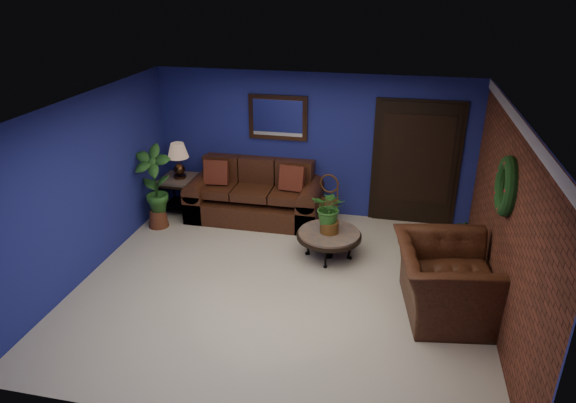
% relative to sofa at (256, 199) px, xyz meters
% --- Properties ---
extents(floor, '(5.50, 5.50, 0.00)m').
position_rel_sofa_xyz_m(floor, '(0.92, -2.09, -0.34)').
color(floor, beige).
rests_on(floor, ground).
extents(wall_back, '(5.50, 0.04, 2.50)m').
position_rel_sofa_xyz_m(wall_back, '(0.92, 0.41, 0.91)').
color(wall_back, navy).
rests_on(wall_back, ground).
extents(wall_left, '(0.04, 5.00, 2.50)m').
position_rel_sofa_xyz_m(wall_left, '(-1.83, -2.09, 0.91)').
color(wall_left, navy).
rests_on(wall_left, ground).
extents(wall_right_brick, '(0.04, 5.00, 2.50)m').
position_rel_sofa_xyz_m(wall_right_brick, '(3.67, -2.09, 0.91)').
color(wall_right_brick, brown).
rests_on(wall_right_brick, ground).
extents(ceiling, '(5.50, 5.00, 0.02)m').
position_rel_sofa_xyz_m(ceiling, '(0.92, -2.09, 2.16)').
color(ceiling, white).
rests_on(ceiling, wall_back).
extents(crown_molding, '(0.03, 5.00, 0.14)m').
position_rel_sofa_xyz_m(crown_molding, '(3.64, -2.09, 2.09)').
color(crown_molding, white).
rests_on(crown_molding, wall_right_brick).
extents(wall_mirror, '(1.02, 0.06, 0.77)m').
position_rel_sofa_xyz_m(wall_mirror, '(0.32, 0.37, 1.38)').
color(wall_mirror, '#402615').
rests_on(wall_mirror, wall_back).
extents(closet_door, '(1.44, 0.06, 2.18)m').
position_rel_sofa_xyz_m(closet_door, '(2.67, 0.38, 0.71)').
color(closet_door, black).
rests_on(closet_door, wall_back).
extents(wreath, '(0.16, 0.72, 0.72)m').
position_rel_sofa_xyz_m(wreath, '(3.61, -2.04, 1.36)').
color(wreath, black).
rests_on(wreath, wall_right_brick).
extents(sofa, '(2.29, 0.99, 1.03)m').
position_rel_sofa_xyz_m(sofa, '(0.00, 0.00, 0.00)').
color(sofa, '#482514').
rests_on(sofa, ground).
extents(coffee_table, '(0.98, 0.98, 0.42)m').
position_rel_sofa_xyz_m(coffee_table, '(1.46, -1.15, 0.02)').
color(coffee_table, '#504A46').
rests_on(coffee_table, ground).
extents(end_table, '(0.70, 0.70, 0.64)m').
position_rel_sofa_xyz_m(end_table, '(-1.38, -0.04, 0.15)').
color(end_table, '#504A46').
rests_on(end_table, ground).
extents(table_lamp, '(0.37, 0.37, 0.62)m').
position_rel_sofa_xyz_m(table_lamp, '(-1.38, -0.04, 0.70)').
color(table_lamp, '#402615').
rests_on(table_lamp, end_table).
extents(side_chair, '(0.44, 0.44, 0.86)m').
position_rel_sofa_xyz_m(side_chair, '(1.25, 0.03, 0.15)').
color(side_chair, brown).
rests_on(side_chair, ground).
extents(armchair, '(1.41, 1.56, 0.91)m').
position_rel_sofa_xyz_m(armchair, '(3.07, -2.21, 0.11)').
color(armchair, '#482514').
rests_on(armchair, ground).
extents(coffee_plant, '(0.57, 0.52, 0.68)m').
position_rel_sofa_xyz_m(coffee_plant, '(1.46, -1.15, 0.45)').
color(coffee_plant, brown).
rests_on(coffee_plant, coffee_table).
extents(floor_plant, '(0.40, 0.35, 0.78)m').
position_rel_sofa_xyz_m(floor_plant, '(3.27, -1.04, 0.06)').
color(floor_plant, brown).
rests_on(floor_plant, ground).
extents(tall_plant, '(0.63, 0.43, 1.43)m').
position_rel_sofa_xyz_m(tall_plant, '(-1.53, -0.72, 0.43)').
color(tall_plant, brown).
rests_on(tall_plant, ground).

